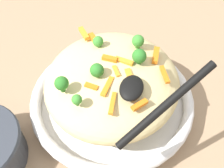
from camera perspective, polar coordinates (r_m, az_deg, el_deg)
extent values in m
plane|color=#9E7F60|center=(0.60, 0.00, -5.09)|extent=(2.40, 2.40, 0.00)
cylinder|color=silver|center=(0.59, 0.00, -4.33)|extent=(0.31, 0.31, 0.03)
torus|color=silver|center=(0.57, 0.00, -2.88)|extent=(0.34, 0.34, 0.02)
torus|color=black|center=(0.56, 0.00, -2.60)|extent=(0.33, 0.33, 0.00)
ellipsoid|color=#DBC689|center=(0.53, 0.00, 0.59)|extent=(0.27, 0.26, 0.09)
cube|color=orange|center=(0.48, 0.87, 2.68)|extent=(0.03, 0.02, 0.01)
cube|color=orange|center=(0.49, 11.06, 2.01)|extent=(0.04, 0.02, 0.01)
cube|color=orange|center=(0.50, 2.53, 4.84)|extent=(0.01, 0.04, 0.01)
cube|color=orange|center=(0.44, 5.84, -4.38)|extent=(0.03, 0.03, 0.01)
cube|color=orange|center=(0.56, -5.97, 10.61)|extent=(0.03, 0.03, 0.01)
cube|color=orange|center=(0.46, -4.39, -0.54)|extent=(0.01, 0.03, 0.01)
cube|color=orange|center=(0.50, -0.52, 5.38)|extent=(0.01, 0.03, 0.01)
cube|color=orange|center=(0.48, 3.69, 1.83)|extent=(0.03, 0.02, 0.01)
cube|color=orange|center=(0.44, 0.10, -4.09)|extent=(0.04, 0.01, 0.01)
cube|color=orange|center=(0.46, -0.96, -0.47)|extent=(0.04, 0.01, 0.01)
cube|color=orange|center=(0.52, 9.25, 6.05)|extent=(0.04, 0.01, 0.01)
cube|color=orange|center=(0.55, -3.96, 9.67)|extent=(0.03, 0.03, 0.01)
cylinder|color=#377928|center=(0.53, -2.93, 8.10)|extent=(0.01, 0.01, 0.01)
sphere|color=#3D8E33|center=(0.53, -2.98, 8.98)|extent=(0.02, 0.02, 0.02)
cylinder|color=#296820|center=(0.50, 5.66, 4.73)|extent=(0.01, 0.01, 0.01)
sphere|color=#2D7A28|center=(0.49, 5.79, 5.90)|extent=(0.03, 0.03, 0.03)
cylinder|color=#377928|center=(0.53, 5.42, 8.02)|extent=(0.01, 0.01, 0.01)
sphere|color=#3D8E33|center=(0.53, 5.52, 9.08)|extent=(0.02, 0.02, 0.02)
cylinder|color=#296820|center=(0.48, -3.14, 1.94)|extent=(0.01, 0.01, 0.01)
sphere|color=#2D7A28|center=(0.47, -3.21, 2.93)|extent=(0.02, 0.02, 0.02)
cylinder|color=#296820|center=(0.46, -10.38, -0.96)|extent=(0.01, 0.01, 0.01)
sphere|color=#2D7A28|center=(0.45, -10.63, 0.14)|extent=(0.02, 0.02, 0.02)
cylinder|color=#377928|center=(0.44, -7.33, -4.06)|extent=(0.01, 0.01, 0.01)
sphere|color=#3D8E33|center=(0.44, -7.46, -3.29)|extent=(0.02, 0.02, 0.02)
ellipsoid|color=black|center=(0.45, 4.15, -0.82)|extent=(0.06, 0.04, 0.02)
cylinder|color=black|center=(0.38, 11.18, -4.53)|extent=(0.13, 0.12, 0.09)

